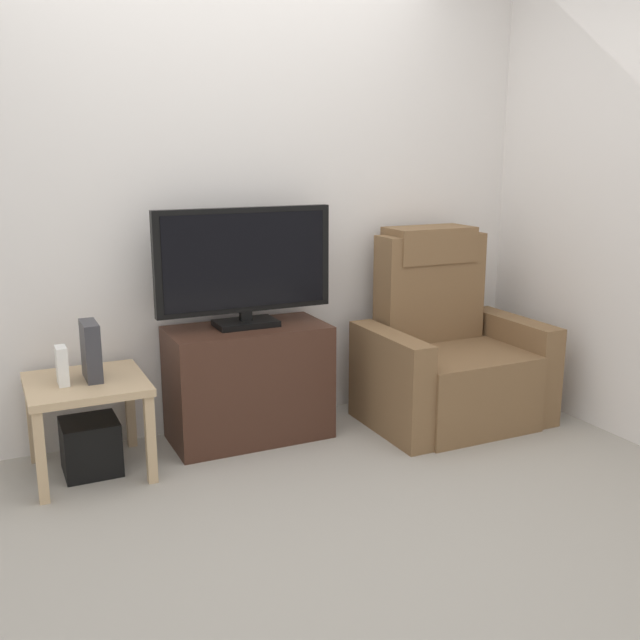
% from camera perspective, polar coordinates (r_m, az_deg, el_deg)
% --- Properties ---
extents(ground_plane, '(6.40, 6.40, 0.00)m').
position_cam_1_polar(ground_plane, '(3.25, -0.90, -14.48)').
color(ground_plane, '#9E998E').
extents(wall_back, '(6.40, 0.06, 2.60)m').
position_cam_1_polar(wall_back, '(3.94, -7.89, 10.02)').
color(wall_back, silver).
rests_on(wall_back, ground).
extents(tv_stand, '(0.83, 0.42, 0.61)m').
position_cam_1_polar(tv_stand, '(3.88, -5.63, -4.91)').
color(tv_stand, '#3D2319').
rests_on(tv_stand, ground).
extents(television, '(0.94, 0.20, 0.62)m').
position_cam_1_polar(television, '(3.75, -5.94, 4.37)').
color(television, black).
rests_on(television, tv_stand).
extents(recliner_armchair, '(0.98, 0.78, 1.08)m').
position_cam_1_polar(recliner_armchair, '(4.21, 9.96, -2.69)').
color(recliner_armchair, brown).
rests_on(recliner_armchair, ground).
extents(side_table, '(0.54, 0.54, 0.46)m').
position_cam_1_polar(side_table, '(3.60, -17.85, -5.64)').
color(side_table, tan).
rests_on(side_table, ground).
extents(subwoofer_box, '(0.26, 0.26, 0.26)m').
position_cam_1_polar(subwoofer_box, '(3.69, -17.57, -9.43)').
color(subwoofer_box, black).
rests_on(subwoofer_box, ground).
extents(book_upright, '(0.05, 0.10, 0.18)m').
position_cam_1_polar(book_upright, '(3.52, -19.60, -3.40)').
color(book_upright, white).
rests_on(book_upright, side_table).
extents(game_console, '(0.07, 0.20, 0.27)m').
position_cam_1_polar(game_console, '(3.55, -17.55, -2.32)').
color(game_console, '#333338').
rests_on(game_console, side_table).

